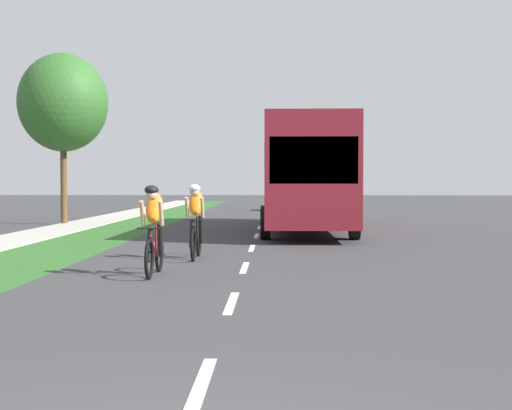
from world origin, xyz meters
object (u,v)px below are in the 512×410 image
(street_tree_near, at_px, (63,103))
(cyclist_lead, at_px, (154,229))
(bus_maroon, at_px, (305,171))
(sedan_silver, at_px, (300,197))
(cyclist_trailing, at_px, (196,221))

(street_tree_near, bearing_deg, cyclist_lead, -68.02)
(bus_maroon, height_order, sedan_silver, bus_maroon)
(cyclist_lead, distance_m, cyclist_trailing, 2.76)
(cyclist_trailing, height_order, street_tree_near, street_tree_near)
(bus_maroon, distance_m, sedan_silver, 15.86)
(cyclist_lead, relative_size, bus_maroon, 0.15)
(cyclist_lead, height_order, cyclist_trailing, same)
(cyclist_lead, height_order, street_tree_near, street_tree_near)
(cyclist_lead, bearing_deg, street_tree_near, 111.98)
(bus_maroon, distance_m, street_tree_near, 9.79)
(sedan_silver, bearing_deg, cyclist_trailing, -96.86)
(cyclist_trailing, xyz_separation_m, bus_maroon, (2.64, 8.94, 1.17))
(cyclist_lead, distance_m, bus_maroon, 12.12)
(cyclist_lead, bearing_deg, sedan_silver, 82.93)
(cyclist_lead, xyz_separation_m, sedan_silver, (3.41, 27.48, -0.04))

